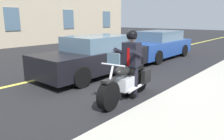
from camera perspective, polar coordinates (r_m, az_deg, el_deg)
The scene contains 6 objects.
ground_plane at distance 6.87m, azimuth -1.74°, elevation -3.49°, with size 80.00×80.00×0.00m, color black.
lane_center_stripe at distance 8.30m, azimuth -12.02°, elevation -0.79°, with size 60.00×0.16×0.01m, color #E5DB4C.
motorcycle_main at distance 5.44m, azimuth 4.07°, elevation -3.07°, with size 2.22×0.78×1.26m.
rider_main at distance 5.47m, azimuth 5.10°, elevation 3.29°, with size 0.67×0.61×1.74m.
car_silver at distance 11.51m, azimuth 12.00°, elevation 6.54°, with size 4.60×1.92×1.40m.
car_dark at distance 7.93m, azimuth -4.21°, elevation 3.88°, with size 4.60×1.92×1.40m.
Camera 1 is at (4.86, 4.43, 1.98)m, focal length 34.48 mm.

